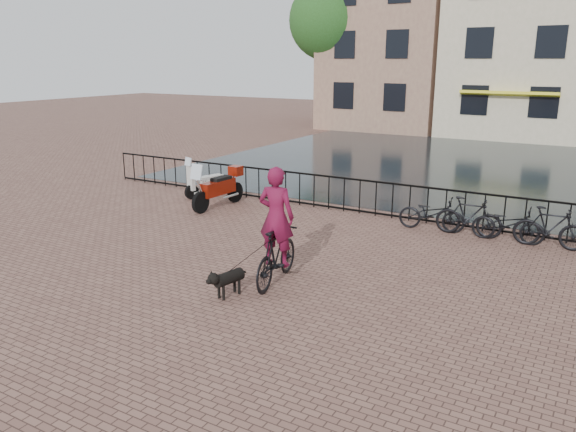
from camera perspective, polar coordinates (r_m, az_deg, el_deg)
The scene contains 14 objects.
ground at distance 9.83m, azimuth -9.00°, elevation -10.87°, with size 100.00×100.00×0.00m, color brown.
canal_water at distance 25.09m, azimuth 16.75°, elevation 4.97°, with size 20.00×20.00×0.00m, color black.
railing at distance 16.26m, azimuth 8.91°, elevation 1.74°, with size 20.00×0.05×1.02m.
canal_house_left at distance 39.09m, azimuth 11.07°, elevation 18.36°, with size 7.50×9.00×12.80m.
canal_house_mid at distance 37.14m, azimuth 23.25°, elevation 16.81°, with size 8.00×9.50×11.80m.
tree_far_left at distance 37.72m, azimuth 4.17°, elevation 19.20°, with size 5.04×5.04×9.27m.
cyclist at distance 11.06m, azimuth -1.19°, elevation -1.71°, with size 0.95×2.10×2.79m.
dog at distance 10.76m, azimuth -6.02°, elevation -6.62°, with size 0.47×0.92×0.59m.
motorcycle at distance 17.07m, azimuth -7.12°, elevation 3.32°, with size 0.63×2.13×1.50m.
scooter at distance 18.55m, azimuth -8.29°, elevation 4.10°, with size 0.88×1.56×1.39m.
parked_bike_0 at distance 15.18m, azimuth 14.39°, elevation 0.22°, with size 0.60×1.72×0.90m, color black.
parked_bike_1 at distance 14.95m, azimuth 17.89°, elevation -0.09°, with size 0.47×1.66×1.00m, color black.
parked_bike_2 at distance 14.81m, azimuth 21.45°, elevation -0.77°, with size 0.60×1.72×0.90m, color black.
parked_bike_3 at distance 14.70m, azimuth 25.10°, elevation -1.10°, with size 0.47×1.66×1.00m, color black.
Camera 1 is at (5.68, -6.74, 4.36)m, focal length 35.00 mm.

